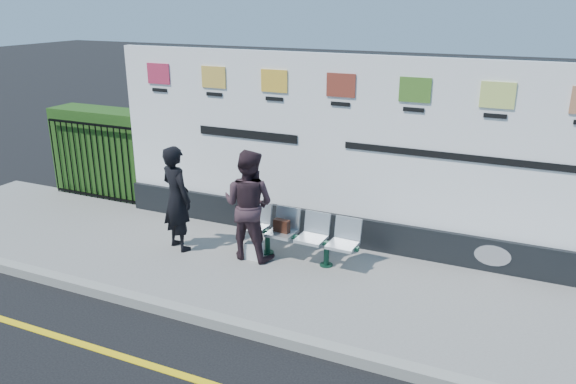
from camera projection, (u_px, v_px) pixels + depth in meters
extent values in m
plane|color=black|center=(176.00, 374.00, 6.13)|extent=(80.00, 80.00, 0.00)
cube|color=gray|center=(275.00, 273.00, 8.26)|extent=(14.00, 3.00, 0.12)
cube|color=gray|center=(223.00, 323.00, 6.97)|extent=(14.00, 0.18, 0.14)
cube|color=yellow|center=(176.00, 374.00, 6.13)|extent=(14.00, 0.10, 0.01)
cube|color=black|center=(338.00, 227.00, 9.13)|extent=(8.00, 0.30, 0.50)
cube|color=white|center=(341.00, 137.00, 8.64)|extent=(8.00, 0.14, 2.50)
cube|color=#224815|center=(109.00, 152.00, 11.30)|extent=(2.35, 0.70, 1.70)
imported|color=black|center=(177.00, 198.00, 8.69)|extent=(0.72, 0.60, 1.67)
imported|color=#322127|center=(249.00, 205.00, 8.39)|extent=(0.84, 0.66, 1.69)
cube|color=black|center=(282.00, 226.00, 8.51)|extent=(0.26, 0.13, 0.20)
cube|color=white|center=(254.00, 251.00, 8.53)|extent=(0.26, 0.15, 0.26)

